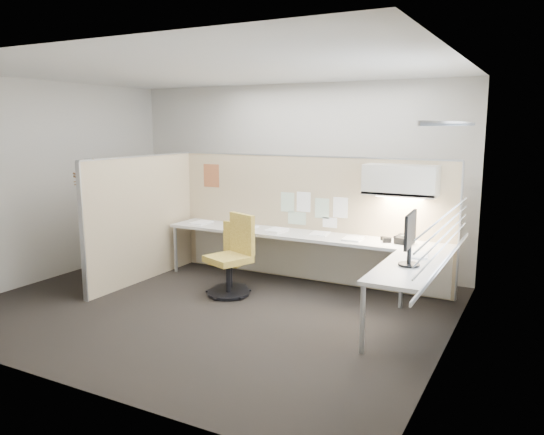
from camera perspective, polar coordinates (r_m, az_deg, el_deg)
The scene contains 27 objects.
floor at distance 6.62m, azimuth -6.43°, elevation -9.46°, with size 5.50×4.50×0.01m, color black.
ceiling at distance 6.28m, azimuth -6.94°, elevation 15.52°, with size 5.50×4.50×0.01m, color white.
wall_back at distance 8.24m, azimuth 2.24°, elevation 4.46°, with size 5.50×0.02×2.80m, color beige.
wall_front at distance 4.64m, azimuth -22.58°, elevation -0.61°, with size 5.50×0.02×2.80m, color beige.
wall_left at distance 8.17m, azimuth -22.83°, elevation 3.64°, with size 0.02×4.50×2.80m, color beige.
wall_right at distance 5.26m, azimuth 18.85°, elevation 0.79°, with size 0.02×4.50×2.80m, color beige.
window_pane at distance 5.25m, azimuth 18.67°, elevation 2.43°, with size 0.01×2.80×1.30m, color #98A4B0.
partition_back at distance 7.49m, azimuth 3.85°, elevation -0.16°, with size 4.10×0.06×1.75m, color tan.
partition_left at distance 7.68m, azimuth -13.73°, elevation -0.18°, with size 0.06×2.20×1.75m, color tan.
desk at distance 6.97m, azimuth 5.09°, elevation -3.23°, with size 4.00×2.07×0.73m.
overhead_bin at distance 6.77m, azimuth 13.69°, elevation 3.92°, with size 0.90×0.36×0.38m, color beige.
task_light_strip at distance 6.79m, azimuth 13.62°, elevation 2.16°, with size 0.60×0.06×0.02m, color #FFEABF.
pinned_papers at distance 7.41m, azimuth 4.32°, elevation 0.95°, with size 1.01×0.00×0.47m.
poster at distance 8.17m, azimuth -6.54°, elevation 4.49°, with size 0.28×0.00×0.35m, color orange.
chair_left at distance 7.12m, azimuth -4.26°, elevation -4.50°, with size 0.47×0.47×0.89m.
chair_right at distance 6.90m, azimuth -4.24°, elevation -4.38°, with size 0.63×0.64×1.04m.
monitor at distance 5.68m, azimuth 14.63°, elevation -1.90°, with size 0.22×0.53×0.56m.
phone at distance 6.77m, azimuth 14.01°, elevation -2.34°, with size 0.24×0.23×0.12m.
stapler at distance 6.91m, azimuth 12.16°, elevation -2.25°, with size 0.14×0.04×0.05m, color black.
tape_dispenser at distance 6.81m, azimuth 12.26°, elevation -2.39°, with size 0.10×0.06×0.06m, color black.
coat_hook at distance 7.01m, azimuth -19.39°, elevation 3.17°, with size 0.18×0.41×1.25m.
paper_stack_0 at distance 7.99m, azimuth -7.60°, elevation -0.55°, with size 0.23×0.30×0.03m, color white.
paper_stack_1 at distance 7.57m, azimuth -2.77°, elevation -1.08°, with size 0.23×0.30×0.02m, color white.
paper_stack_2 at distance 7.30m, azimuth 0.47°, elevation -1.41°, with size 0.23×0.30×0.04m, color white.
paper_stack_3 at distance 7.19m, azimuth 5.17°, elevation -1.73°, with size 0.23×0.30×0.02m, color white.
paper_stack_4 at distance 6.90m, azimuth 8.69°, elevation -2.27°, with size 0.23×0.30×0.02m, color white.
paper_stack_5 at distance 6.19m, azimuth 15.32°, elevation -3.94°, with size 0.23×0.30×0.02m, color white.
Camera 1 is at (3.55, -5.14, 2.19)m, focal length 35.00 mm.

